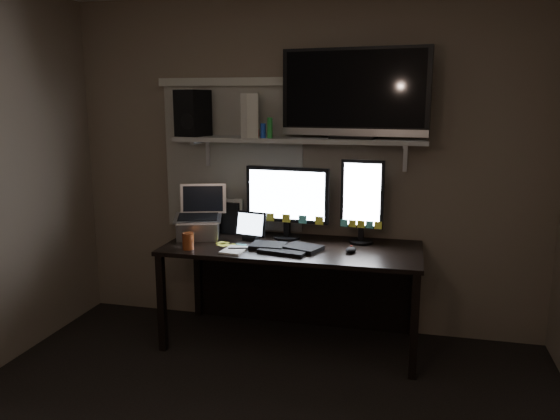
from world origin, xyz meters
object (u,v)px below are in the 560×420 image
(game_console, at_px, (252,115))
(keyboard, at_px, (285,247))
(tablet, at_px, (251,226))
(desk, at_px, (296,265))
(speaker, at_px, (193,113))
(mouse, at_px, (351,250))
(laptop, at_px, (198,213))
(monitor_portrait, at_px, (362,201))
(tv, at_px, (354,93))
(monitor_landscape, at_px, (287,202))
(cup, at_px, (188,241))

(game_console, bearing_deg, keyboard, -61.18)
(keyboard, relative_size, tablet, 2.01)
(desk, relative_size, speaker, 5.31)
(mouse, height_order, speaker, speaker)
(mouse, bearing_deg, laptop, -170.72)
(monitor_portrait, bearing_deg, speaker, -174.90)
(tablet, bearing_deg, tv, 20.35)
(desk, bearing_deg, monitor_portrait, 9.55)
(monitor_landscape, xyz_separation_m, tv, (0.47, 0.01, 0.78))
(mouse, bearing_deg, monitor_landscape, 167.26)
(keyboard, xyz_separation_m, speaker, (-0.77, 0.28, 0.90))
(cup, distance_m, tv, 1.54)
(tv, bearing_deg, keyboard, -137.55)
(game_console, bearing_deg, mouse, -38.21)
(keyboard, distance_m, game_console, 0.99)
(tv, xyz_separation_m, speaker, (-1.19, -0.02, -0.14))
(keyboard, xyz_separation_m, tv, (0.42, 0.30, 1.04))
(monitor_portrait, xyz_separation_m, tv, (-0.08, 0.01, 0.75))
(monitor_landscape, relative_size, monitor_portrait, 1.02)
(speaker, bearing_deg, tablet, 3.81)
(laptop, height_order, cup, laptop)
(desk, xyz_separation_m, speaker, (-0.80, 0.07, 1.10))
(desk, xyz_separation_m, game_console, (-0.35, 0.08, 1.08))
(laptop, distance_m, cup, 0.34)
(desk, distance_m, monitor_landscape, 0.47)
(laptop, bearing_deg, keyboard, -28.74)
(monitor_portrait, distance_m, mouse, 0.40)
(monitor_portrait, xyz_separation_m, laptop, (-1.20, -0.14, -0.11))
(keyboard, xyz_separation_m, mouse, (0.45, 0.02, 0.00))
(tv, distance_m, game_console, 0.75)
(desk, xyz_separation_m, monitor_portrait, (0.47, 0.08, 0.48))
(monitor_landscape, height_order, monitor_portrait, monitor_portrait)
(desk, height_order, tv, tv)
(desk, distance_m, keyboard, 0.29)
(cup, bearing_deg, keyboard, 13.79)
(cup, height_order, game_console, game_console)
(keyboard, height_order, cup, cup)
(monitor_landscape, height_order, cup, monitor_landscape)
(cup, distance_m, speaker, 0.97)
(speaker, bearing_deg, mouse, 3.23)
(monitor_landscape, relative_size, mouse, 6.09)
(monitor_landscape, relative_size, keyboard, 1.27)
(monitor_landscape, xyz_separation_m, tablet, (-0.25, -0.11, -0.17))
(laptop, bearing_deg, speaker, 100.13)
(mouse, height_order, laptop, laptop)
(monitor_landscape, relative_size, game_console, 2.02)
(cup, relative_size, speaker, 0.34)
(monitor_portrait, relative_size, game_console, 1.98)
(tablet, height_order, speaker, speaker)
(monitor_landscape, xyz_separation_m, keyboard, (0.06, -0.29, -0.26))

